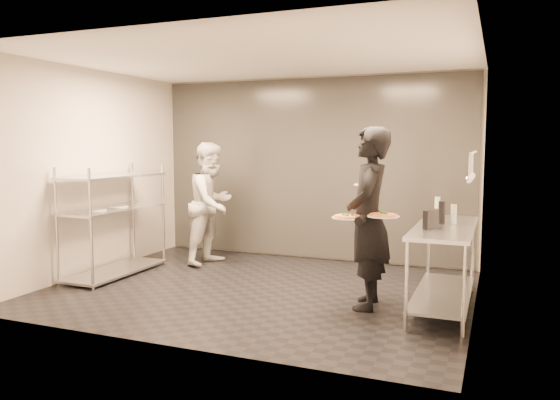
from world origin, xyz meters
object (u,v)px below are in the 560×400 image
at_px(waiter, 368,218).
at_px(bottle_dark, 442,212).
at_px(bottle_clear, 454,214).
at_px(prep_counter, 444,253).
at_px(bottle_green, 437,206).
at_px(chef, 212,203).
at_px(pass_rack, 114,219).
at_px(pos_monitor, 431,219).
at_px(pizza_plate_far, 383,215).
at_px(salad_plate, 365,183).
at_px(pizza_plate_near, 347,217).

relative_size(waiter, bottle_dark, 7.96).
bearing_deg(bottle_clear, waiter, -155.71).
relative_size(prep_counter, bottle_green, 7.87).
height_order(chef, bottle_green, chef).
bearing_deg(pass_rack, waiter, -3.19).
relative_size(prep_counter, pos_monitor, 6.69).
distance_m(pizza_plate_far, bottle_green, 1.26).
xyz_separation_m(salad_plate, bottle_green, (0.72, 0.74, -0.31)).
xyz_separation_m(chef, pos_monitor, (3.31, -1.34, 0.12)).
bearing_deg(bottle_green, salad_plate, -134.34).
distance_m(chef, pos_monitor, 3.57).
bearing_deg(chef, pos_monitor, -104.56).
bearing_deg(pass_rack, pos_monitor, -3.18).
distance_m(chef, pizza_plate_near, 2.92).
height_order(pizza_plate_far, bottle_clear, bottle_clear).
xyz_separation_m(pizza_plate_far, bottle_clear, (0.66, 0.57, -0.03)).
xyz_separation_m(pizza_plate_near, pos_monitor, (0.83, 0.21, -0.01)).
bearing_deg(salad_plate, pizza_plate_far, -56.02).
relative_size(pass_rack, bottle_clear, 7.62).
xyz_separation_m(chef, pizza_plate_far, (2.85, -1.49, 0.15)).
distance_m(waiter, salad_plate, 0.46).
relative_size(prep_counter, bottle_clear, 8.57).
bearing_deg(pizza_plate_near, prep_counter, 25.12).
height_order(waiter, pos_monitor, waiter).
relative_size(pass_rack, pizza_plate_far, 4.84).
bearing_deg(chef, bottle_green, -87.81).
height_order(chef, pizza_plate_far, chef).
bearing_deg(pizza_plate_far, pos_monitor, 17.94).
height_order(prep_counter, bottle_clear, bottle_clear).
bearing_deg(bottle_clear, salad_plate, -172.65).
height_order(pass_rack, pos_monitor, pass_rack).
xyz_separation_m(pos_monitor, bottle_dark, (0.07, 0.38, 0.03)).
distance_m(pizza_plate_far, bottle_dark, 0.75).
relative_size(chef, salad_plate, 7.09).
distance_m(prep_counter, bottle_dark, 0.45).
xyz_separation_m(prep_counter, pizza_plate_far, (-0.58, -0.39, 0.43)).
relative_size(chef, pizza_plate_far, 5.45).
bearing_deg(waiter, pizza_plate_near, -42.47).
bearing_deg(pizza_plate_far, pizza_plate_near, -170.91).
bearing_deg(salad_plate, pizza_plate_near, -97.29).
bearing_deg(waiter, salad_plate, -166.02).
height_order(pos_monitor, bottle_clear, bottle_clear).
distance_m(pizza_plate_far, pos_monitor, 0.49).
relative_size(pass_rack, prep_counter, 0.89).
distance_m(pass_rack, bottle_clear, 4.41).
bearing_deg(chef, salad_plate, -104.77).
bearing_deg(pizza_plate_far, bottle_dark, 44.89).
bearing_deg(pizza_plate_near, chef, 148.07).
height_order(waiter, chef, waiter).
distance_m(waiter, bottle_dark, 0.81).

